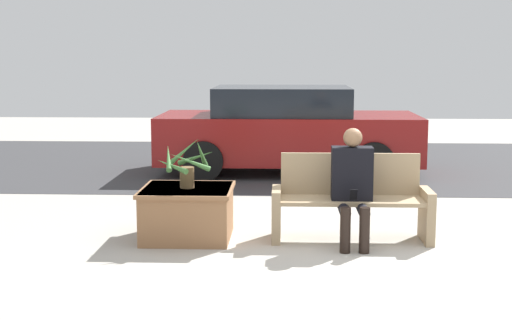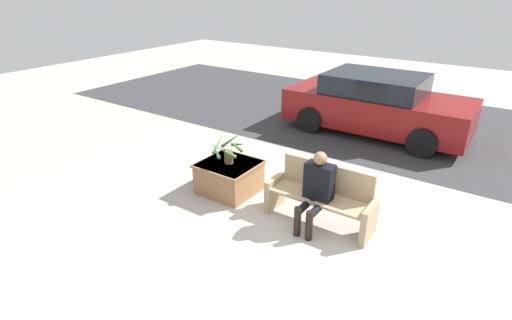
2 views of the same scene
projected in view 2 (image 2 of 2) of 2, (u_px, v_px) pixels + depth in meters
The scene contains 7 objects.
ground_plane at pixel (301, 246), 5.53m from camera, with size 30.00×30.00×0.00m, color #ADA89E.
road_surface at pixel (416, 127), 10.01m from camera, with size 20.00×6.00×0.01m, color #38383A.
bench at pixel (321, 197), 5.95m from camera, with size 1.64×0.50×0.89m.
person_seated at pixel (316, 188), 5.72m from camera, with size 0.42×0.60×1.18m.
planter_box at pixel (229, 176), 6.85m from camera, with size 0.95×0.90×0.54m.
potted_plant at pixel (228, 150), 6.65m from camera, with size 0.60×0.61×0.53m.
parked_car at pixel (376, 104), 9.39m from camera, with size 4.17×1.98×1.40m.
Camera 2 is at (2.05, -4.10, 3.37)m, focal length 28.00 mm.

